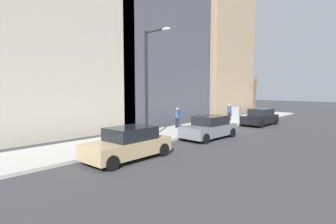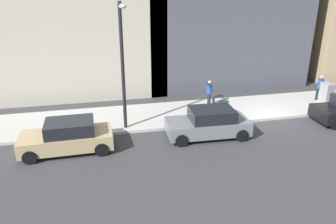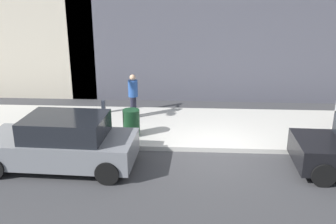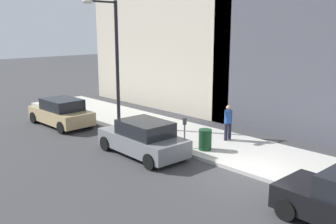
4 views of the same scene
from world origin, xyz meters
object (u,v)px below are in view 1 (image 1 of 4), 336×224
at_px(parked_car_grey, 209,128).
at_px(streetlamp, 149,77).
at_px(utility_box, 237,114).
at_px(office_block_center, 132,11).
at_px(parking_meter, 196,121).
at_px(trash_bin, 198,124).
at_px(pedestrian_midblock, 177,117).
at_px(parked_car_black, 260,117).
at_px(office_tower_right, 17,1).
at_px(pedestrian_near_meter, 229,111).
at_px(bare_tree, 255,96).
at_px(parked_car_tan, 128,144).
at_px(office_tower_left, 205,34).

height_order(parked_car_grey, streetlamp, streetlamp).
xyz_separation_m(utility_box, office_block_center, (10.23, 4.53, 10.89)).
xyz_separation_m(parking_meter, streetlamp, (-0.17, 4.92, 3.04)).
relative_size(streetlamp, trash_bin, 7.22).
distance_m(parked_car_grey, pedestrian_midblock, 4.24).
height_order(parked_car_black, office_tower_right, office_tower_right).
xyz_separation_m(pedestrian_near_meter, pedestrian_midblock, (0.53, 7.51, 0.00)).
bearing_deg(pedestrian_near_meter, office_block_center, 131.55).
distance_m(bare_tree, trash_bin, 14.41).
bearing_deg(utility_box, parking_meter, 96.11).
distance_m(parked_car_black, pedestrian_near_meter, 3.36).
distance_m(parked_car_tan, office_tower_left, 28.50).
xyz_separation_m(utility_box, bare_tree, (1.31, -7.05, 1.63)).
bearing_deg(parked_car_tan, streetlamp, -62.70).
height_order(parked_car_grey, office_tower_left, office_tower_left).
distance_m(parked_car_grey, trash_bin, 2.67).
bearing_deg(office_tower_left, utility_box, 139.11).
bearing_deg(streetlamp, parked_car_grey, -110.05).
bearing_deg(bare_tree, parking_meter, 98.21).
bearing_deg(office_tower_left, parked_car_tan, 116.47).
relative_size(parked_car_grey, office_tower_right, 0.21).
height_order(trash_bin, office_block_center, office_block_center).
xyz_separation_m(parking_meter, office_tower_right, (11.42, 7.86, 9.09)).
bearing_deg(bare_tree, streetlamp, 96.68).
xyz_separation_m(parked_car_black, office_block_center, (12.63, 4.41, 11.00)).
relative_size(parked_car_black, pedestrian_near_meter, 2.56).
relative_size(parked_car_black, bare_tree, 0.88).
xyz_separation_m(utility_box, office_tower_left, (9.27, -8.03, 10.27)).
height_order(parked_car_black, office_tower_left, office_tower_left).
bearing_deg(pedestrian_midblock, trash_bin, 13.82).
xyz_separation_m(utility_box, pedestrian_near_meter, (0.93, -0.17, 0.24)).
bearing_deg(parked_car_tan, parked_car_grey, -90.50).
distance_m(streetlamp, office_block_center, 15.99).
height_order(parked_car_tan, office_tower_right, office_tower_right).
relative_size(trash_bin, pedestrian_midblock, 0.54).
height_order(parking_meter, pedestrian_near_meter, pedestrian_near_meter).
bearing_deg(parked_car_black, bare_tree, -60.87).
height_order(parking_meter, office_tower_left, office_tower_left).
bearing_deg(office_block_center, parked_car_tan, 138.78).
bearing_deg(office_tower_right, bare_tree, -112.06).
bearing_deg(streetlamp, office_tower_left, -63.77).
xyz_separation_m(trash_bin, pedestrian_midblock, (1.87, 0.21, 0.49)).
xyz_separation_m(parked_car_tan, pedestrian_midblock, (4.02, -8.39, 0.35)).
bearing_deg(bare_tree, pedestrian_midblock, 89.39).
distance_m(office_tower_left, office_tower_right, 23.89).
distance_m(parked_car_tan, office_block_center, 20.25).
bearing_deg(bare_tree, parked_car_tan, 99.64).
distance_m(parked_car_grey, bare_tree, 16.37).
xyz_separation_m(parked_car_black, office_tower_left, (11.67, -8.15, 10.39)).
bearing_deg(streetlamp, bare_tree, -83.32).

